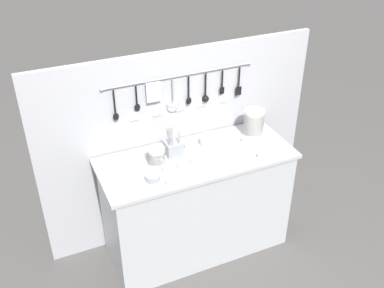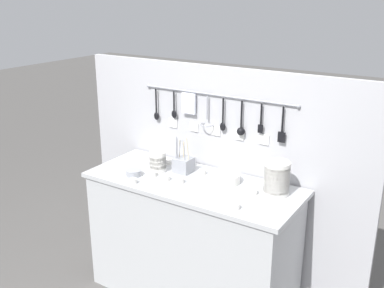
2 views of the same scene
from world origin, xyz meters
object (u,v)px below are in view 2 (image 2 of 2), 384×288
(cup_back_right, at_px, (253,192))
(cup_front_right, at_px, (133,181))
(steel_mixing_bowl, at_px, (134,173))
(cup_front_left, at_px, (180,181))
(bowl_stack_back_corner, at_px, (158,161))
(bowl_stack_tall_left, at_px, (277,178))
(cup_edge_near, at_px, (168,162))
(cup_by_caddy, at_px, (202,172))
(cutlery_caddy, at_px, (183,164))
(cup_centre, at_px, (166,178))
(cup_mid_row, at_px, (153,174))
(plate_stack, at_px, (225,178))
(cup_back_left, at_px, (236,206))

(cup_back_right, distance_m, cup_front_right, 0.80)
(steel_mixing_bowl, relative_size, cup_front_left, 2.08)
(bowl_stack_back_corner, distance_m, bowl_stack_tall_left, 0.86)
(steel_mixing_bowl, distance_m, cup_front_left, 0.35)
(cup_edge_near, relative_size, cup_by_caddy, 1.00)
(cutlery_caddy, height_order, cup_front_right, cutlery_caddy)
(cup_centre, bearing_deg, cup_mid_row, 176.72)
(bowl_stack_back_corner, height_order, cup_by_caddy, bowl_stack_back_corner)
(plate_stack, bearing_deg, cutlery_caddy, 179.22)
(cup_mid_row, bearing_deg, steel_mixing_bowl, -154.26)
(cup_front_left, bearing_deg, bowl_stack_back_corner, 160.47)
(plate_stack, xyz_separation_m, cup_mid_row, (-0.46, -0.18, -0.01))
(cup_front_right, xyz_separation_m, cup_by_caddy, (0.30, 0.39, 0.00))
(steel_mixing_bowl, height_order, cup_by_caddy, steel_mixing_bowl)
(plate_stack, height_order, cup_mid_row, plate_stack)
(cup_front_left, bearing_deg, steel_mixing_bowl, -168.76)
(cup_edge_near, bearing_deg, cup_back_right, -10.04)
(plate_stack, distance_m, cup_back_left, 0.39)
(bowl_stack_back_corner, height_order, cup_front_left, bowl_stack_back_corner)
(cup_centre, xyz_separation_m, cup_front_right, (-0.16, -0.16, 0.00))
(steel_mixing_bowl, distance_m, cup_by_caddy, 0.48)
(cup_by_caddy, bearing_deg, cup_back_right, -13.49)
(bowl_stack_tall_left, height_order, cup_centre, bowl_stack_tall_left)
(cup_centre, xyz_separation_m, cup_by_caddy, (0.15, 0.23, 0.00))
(cup_back_right, bearing_deg, steel_mixing_bowl, -168.20)
(steel_mixing_bowl, xyz_separation_m, cup_by_caddy, (0.39, 0.28, -0.00))
(cup_by_caddy, bearing_deg, steel_mixing_bowl, -144.23)
(bowl_stack_tall_left, xyz_separation_m, cup_front_left, (-0.61, -0.18, -0.09))
(cup_back_right, bearing_deg, cup_centre, -168.41)
(cup_back_right, height_order, cup_centre, same)
(bowl_stack_back_corner, height_order, cup_edge_near, bowl_stack_back_corner)
(cup_back_right, bearing_deg, bowl_stack_back_corner, -178.83)
(bowl_stack_tall_left, distance_m, steel_mixing_bowl, 0.98)
(cup_front_right, relative_size, cup_back_left, 1.00)
(plate_stack, height_order, cup_back_left, plate_stack)
(steel_mixing_bowl, distance_m, cup_back_right, 0.85)
(cup_back_right, relative_size, cup_back_left, 1.00)
(plate_stack, distance_m, cup_front_left, 0.30)
(cutlery_caddy, relative_size, cup_mid_row, 5.25)
(steel_mixing_bowl, relative_size, cup_back_left, 2.08)
(cup_edge_near, xyz_separation_m, cup_front_right, (0.01, -0.41, 0.00))
(steel_mixing_bowl, height_order, cup_back_left, steel_mixing_bowl)
(cup_back_right, height_order, cup_edge_near, same)
(steel_mixing_bowl, distance_m, cup_edge_near, 0.32)
(cup_front_left, xyz_separation_m, cup_by_caddy, (0.04, 0.21, 0.00))
(bowl_stack_tall_left, distance_m, plate_stack, 0.37)
(cup_edge_near, bearing_deg, cup_mid_row, -79.47)
(bowl_stack_back_corner, distance_m, steel_mixing_bowl, 0.19)
(cup_back_right, xyz_separation_m, cup_centre, (-0.59, -0.12, 0.00))
(cup_front_left, bearing_deg, cutlery_caddy, 117.57)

